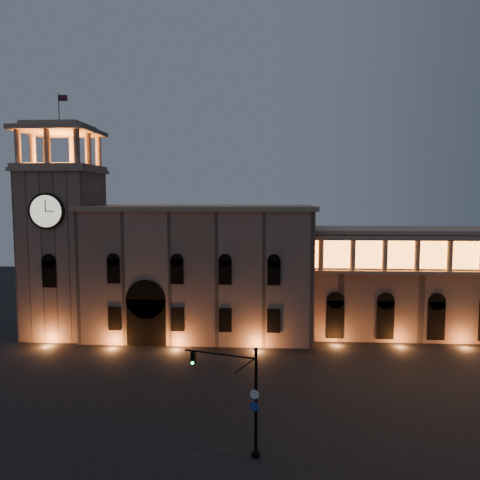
{
  "coord_description": "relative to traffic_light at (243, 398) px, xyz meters",
  "views": [
    {
      "loc": [
        7.01,
        -40.82,
        18.89
      ],
      "look_at": [
        3.84,
        16.0,
        13.53
      ],
      "focal_mm": 35.0,
      "sensor_mm": 36.0,
      "label": 1
    }
  ],
  "objects": [
    {
      "name": "clock_tower",
      "position": [
        -25.89,
        29.08,
        8.22
      ],
      "size": [
        9.8,
        9.8,
        32.4
      ],
      "color": "#846656",
      "rests_on": "ground"
    },
    {
      "name": "traffic_light",
      "position": [
        0.0,
        0.0,
        0.0
      ],
      "size": [
        5.71,
        2.02,
        8.14
      ],
      "rotation": [
        0.0,
        0.0,
        -0.3
      ],
      "color": "black",
      "rests_on": "ground"
    },
    {
      "name": "government_building",
      "position": [
        -7.46,
        30.03,
        4.49
      ],
      "size": [
        30.8,
        12.8,
        17.6
      ],
      "color": "#846656",
      "rests_on": "ground"
    },
    {
      "name": "colonnade_wing",
      "position": [
        26.61,
        32.02,
        3.06
      ],
      "size": [
        40.6,
        11.5,
        14.5
      ],
      "color": "#7F6151",
      "rests_on": "ground"
    },
    {
      "name": "ground",
      "position": [
        -5.39,
        8.1,
        -4.28
      ],
      "size": [
        160.0,
        160.0,
        0.0
      ],
      "primitive_type": "plane",
      "color": "black",
      "rests_on": "ground"
    }
  ]
}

